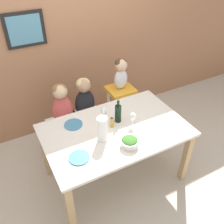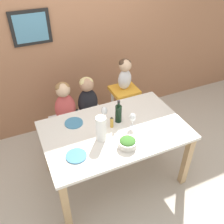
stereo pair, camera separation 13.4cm
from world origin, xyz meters
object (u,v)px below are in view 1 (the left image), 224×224
(dinner_plate_front_left, at_px, (79,157))
(dinner_plate_back_left, at_px, (73,124))
(wine_bottle, at_px, (118,113))
(wine_glass_far, at_px, (104,111))
(person_child_left, at_px, (62,104))
(chair_right_highchair, at_px, (120,98))
(chair_far_left, at_px, (65,127))
(person_baby_right, at_px, (121,72))
(paper_towel_roll, at_px, (102,129))
(chair_far_center, at_px, (86,120))
(wine_glass_near, at_px, (133,117))
(person_child_center, at_px, (84,97))
(salad_bowl_large, at_px, (130,142))

(dinner_plate_front_left, relative_size, dinner_plate_back_left, 1.00)
(wine_bottle, distance_m, wine_glass_far, 0.16)
(person_child_left, bearing_deg, chair_right_highchair, -0.10)
(chair_far_left, xyz_separation_m, person_baby_right, (0.84, 0.00, 0.61))
(paper_towel_roll, distance_m, wine_glass_far, 0.31)
(person_child_left, bearing_deg, chair_far_center, -0.27)
(chair_far_left, xyz_separation_m, wine_glass_far, (0.31, -0.55, 0.51))
(chair_right_highchair, xyz_separation_m, wine_glass_near, (-0.30, -0.79, 0.32))
(chair_right_highchair, bearing_deg, person_child_left, 179.90)
(chair_far_left, relative_size, paper_towel_roll, 1.60)
(chair_far_center, relative_size, wine_bottle, 1.57)
(chair_far_left, height_order, person_child_left, person_child_left)
(person_baby_right, distance_m, wine_glass_far, 0.77)
(chair_right_highchair, relative_size, wine_bottle, 2.60)
(chair_far_center, relative_size, person_child_left, 0.77)
(person_child_center, relative_size, wine_bottle, 2.04)
(chair_right_highchair, height_order, person_child_left, person_child_left)
(dinner_plate_front_left, bearing_deg, paper_towel_roll, 22.29)
(paper_towel_roll, bearing_deg, wine_glass_near, 6.03)
(person_child_left, distance_m, person_baby_right, 0.87)
(chair_far_center, distance_m, person_child_left, 0.48)
(wine_glass_far, bearing_deg, salad_bowl_large, -84.59)
(dinner_plate_front_left, bearing_deg, wine_bottle, 28.00)
(chair_far_center, relative_size, wine_glass_far, 2.49)
(chair_far_left, relative_size, chair_far_center, 1.00)
(person_child_left, xyz_separation_m, dinner_plate_front_left, (-0.15, -0.96, 0.02))
(person_baby_right, bearing_deg, paper_towel_roll, -129.26)
(chair_right_highchair, relative_size, paper_towel_roll, 2.65)
(wine_glass_far, bearing_deg, dinner_plate_front_left, -138.95)
(paper_towel_roll, xyz_separation_m, dinner_plate_front_left, (-0.31, -0.13, -0.13))
(paper_towel_roll, xyz_separation_m, dinner_plate_back_left, (-0.18, 0.36, -0.13))
(chair_right_highchair, bearing_deg, chair_far_left, 180.00)
(paper_towel_roll, bearing_deg, chair_far_center, 80.09)
(paper_towel_roll, relative_size, dinner_plate_front_left, 1.36)
(person_child_left, xyz_separation_m, person_baby_right, (0.84, 0.00, 0.24))
(person_child_left, relative_size, paper_towel_roll, 2.08)
(dinner_plate_back_left, bearing_deg, wine_glass_far, -13.85)
(chair_far_center, distance_m, person_baby_right, 0.81)
(chair_far_center, height_order, dinner_plate_front_left, dinner_plate_front_left)
(person_child_left, relative_size, wine_glass_near, 3.24)
(paper_towel_roll, height_order, dinner_plate_back_left, paper_towel_roll)
(chair_far_center, relative_size, person_baby_right, 1.02)
(person_child_left, xyz_separation_m, dinner_plate_back_left, (-0.02, -0.47, 0.02))
(person_child_left, distance_m, dinner_plate_front_left, 0.97)
(salad_bowl_large, distance_m, dinner_plate_back_left, 0.68)
(chair_right_highchair, xyz_separation_m, person_child_left, (-0.84, 0.00, 0.17))
(chair_far_left, xyz_separation_m, chair_far_center, (0.31, 0.00, 0.00))
(person_child_left, relative_size, salad_bowl_large, 3.04)
(salad_bowl_large, xyz_separation_m, dinner_plate_front_left, (-0.51, 0.08, -0.04))
(chair_far_left, relative_size, dinner_plate_front_left, 2.18)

